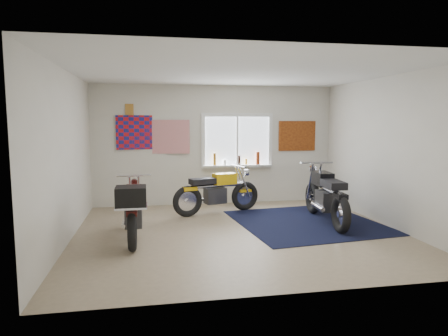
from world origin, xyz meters
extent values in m
plane|color=#9E896B|center=(0.00, 0.00, 0.00)|extent=(5.50, 5.50, 0.00)
plane|color=white|center=(0.00, 0.00, 2.70)|extent=(5.50, 5.50, 0.00)
plane|color=silver|center=(0.00, 2.50, 1.35)|extent=(5.50, 0.00, 5.50)
plane|color=silver|center=(0.00, -2.50, 1.35)|extent=(5.50, 0.00, 5.50)
plane|color=silver|center=(-2.75, 0.00, 1.35)|extent=(0.00, 5.00, 5.00)
plane|color=silver|center=(2.75, 0.00, 1.35)|extent=(0.00, 5.00, 5.00)
cube|color=black|center=(1.40, 0.43, 0.01)|extent=(2.77, 2.86, 0.01)
cube|color=white|center=(0.50, 2.48, 1.45)|extent=(1.50, 0.02, 1.10)
cube|color=white|center=(0.50, 2.47, 2.04)|extent=(1.66, 0.06, 0.08)
cube|color=white|center=(0.50, 2.47, 0.86)|extent=(1.66, 0.06, 0.08)
cube|color=white|center=(-0.29, 2.47, 1.45)|extent=(0.08, 0.06, 1.10)
cube|color=white|center=(1.29, 2.47, 1.45)|extent=(0.08, 0.06, 1.10)
cube|color=white|center=(0.50, 2.47, 1.45)|extent=(0.04, 0.06, 1.10)
cube|color=white|center=(0.50, 2.41, 0.88)|extent=(1.60, 0.16, 0.04)
cylinder|color=#935B15|center=(-0.04, 2.40, 1.04)|extent=(0.07, 0.07, 0.28)
cylinder|color=white|center=(0.20, 2.40, 0.96)|extent=(0.06, 0.06, 0.12)
cylinder|color=black|center=(0.54, 2.40, 1.01)|extent=(0.06, 0.06, 0.22)
cylinder|color=orange|center=(0.70, 2.40, 0.97)|extent=(0.05, 0.05, 0.14)
cylinder|color=maroon|center=(0.98, 2.40, 1.05)|extent=(0.09, 0.09, 0.30)
plane|color=red|center=(-1.70, 2.48, 1.65)|extent=(1.00, 0.07, 1.00)
plane|color=red|center=(-1.05, 2.46, 1.55)|extent=(0.90, 0.09, 0.90)
cube|color=#A5702F|center=(-1.90, 2.48, 2.15)|extent=(0.18, 0.02, 0.24)
cube|color=#A54C14|center=(1.95, 2.48, 1.55)|extent=(0.90, 0.03, 0.70)
torus|color=black|center=(0.50, 1.67, 0.31)|extent=(0.64, 0.29, 0.63)
torus|color=black|center=(-0.76, 1.31, 0.31)|extent=(0.64, 0.29, 0.63)
cylinder|color=silver|center=(0.50, 1.67, 0.31)|extent=(0.13, 0.12, 0.10)
cylinder|color=silver|center=(-0.76, 1.31, 0.31)|extent=(0.13, 0.12, 0.10)
cylinder|color=silver|center=(-0.13, 1.49, 0.58)|extent=(1.16, 0.41, 0.08)
cube|color=#2E2E31|center=(-0.17, 1.48, 0.37)|extent=(0.48, 0.37, 0.32)
cylinder|color=silver|center=(-0.22, 1.62, 0.28)|extent=(0.51, 0.21, 0.07)
cube|color=#E2AB0B|center=(0.03, 1.54, 0.71)|extent=(0.52, 0.37, 0.22)
cube|color=black|center=(-0.44, 1.40, 0.69)|extent=(0.57, 0.40, 0.11)
cube|color=#E2AB0B|center=(-0.71, 1.32, 0.56)|extent=(0.31, 0.22, 0.07)
cube|color=#E2AB0B|center=(0.50, 1.67, 0.42)|extent=(0.29, 0.20, 0.05)
cylinder|color=silver|center=(0.34, 1.63, 0.96)|extent=(0.20, 0.57, 0.03)
cylinder|color=silver|center=(0.52, 1.68, 0.81)|extent=(0.13, 0.17, 0.15)
torus|color=black|center=(1.81, 1.13, 0.33)|extent=(0.19, 0.67, 0.67)
torus|color=black|center=(1.69, -0.35, 0.33)|extent=(0.19, 0.67, 0.67)
cylinder|color=silver|center=(1.81, 1.13, 0.33)|extent=(0.11, 0.12, 0.12)
cylinder|color=silver|center=(1.69, -0.35, 0.33)|extent=(0.11, 0.12, 0.12)
cylinder|color=silver|center=(1.75, 0.39, 0.66)|extent=(0.20, 1.33, 0.10)
cube|color=#2E2E31|center=(1.75, 0.34, 0.42)|extent=(0.33, 0.50, 0.36)
cylinder|color=silver|center=(1.58, 0.35, 0.32)|extent=(0.12, 0.59, 0.07)
cube|color=black|center=(1.76, 0.58, 0.80)|extent=(0.31, 0.55, 0.25)
cube|color=black|center=(1.72, 0.02, 0.78)|extent=(0.34, 0.60, 0.13)
cube|color=black|center=(1.70, -0.29, 0.63)|extent=(0.19, 0.33, 0.08)
cube|color=black|center=(1.81, 1.13, 0.45)|extent=(0.17, 0.31, 0.05)
cylinder|color=silver|center=(1.79, 0.94, 1.08)|extent=(0.66, 0.09, 0.04)
cylinder|color=silver|center=(1.81, 1.15, 0.91)|extent=(0.18, 0.12, 0.17)
torus|color=black|center=(-1.75, 0.64, 0.30)|extent=(0.13, 0.62, 0.61)
torus|color=black|center=(-1.75, -0.69, 0.30)|extent=(0.13, 0.62, 0.61)
cylinder|color=silver|center=(-1.75, 0.64, 0.30)|extent=(0.10, 0.10, 0.10)
cylinder|color=silver|center=(-1.75, -0.69, 0.30)|extent=(0.10, 0.10, 0.10)
cylinder|color=silver|center=(-1.75, -0.03, 0.59)|extent=(0.09, 1.19, 0.09)
cube|color=#2E2E31|center=(-1.75, -0.07, 0.38)|extent=(0.27, 0.43, 0.32)
cylinder|color=silver|center=(-1.90, -0.07, 0.28)|extent=(0.07, 0.52, 0.07)
cube|color=#430D0A|center=(-1.75, 0.14, 0.72)|extent=(0.25, 0.47, 0.23)
cube|color=black|center=(-1.75, -0.36, 0.70)|extent=(0.27, 0.52, 0.11)
cube|color=#430D0A|center=(-1.75, -0.64, 0.57)|extent=(0.15, 0.28, 0.08)
cube|color=#430D0A|center=(-1.75, 0.64, 0.42)|extent=(0.13, 0.27, 0.05)
cylinder|color=silver|center=(-1.75, 0.47, 0.96)|extent=(0.59, 0.04, 0.03)
cylinder|color=silver|center=(-1.75, 0.66, 0.81)|extent=(0.15, 0.10, 0.15)
cube|color=black|center=(-1.75, -0.78, 0.83)|extent=(0.43, 0.40, 0.28)
camera|label=1|loc=(-1.45, -6.50, 1.89)|focal=32.00mm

